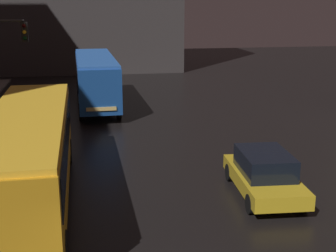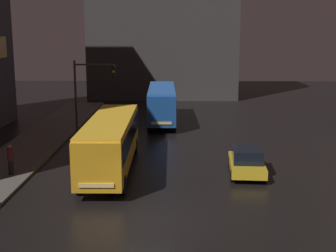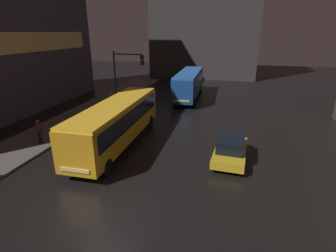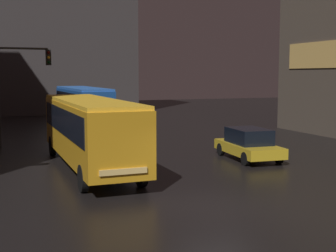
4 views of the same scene
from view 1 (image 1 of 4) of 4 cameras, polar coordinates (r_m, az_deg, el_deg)
The scene contains 3 objects.
bus_near at distance 15.72m, azimuth -16.59°, elevation -2.74°, with size 2.54×11.13×3.12m.
bus_far at distance 30.42m, azimuth -8.82°, elevation 6.09°, with size 2.61×10.55×3.21m.
car_taxi at distance 16.58m, azimuth 11.63°, elevation -5.67°, with size 2.18×4.40×1.55m.
Camera 1 is at (-0.71, -7.42, 6.49)m, focal length 50.00 mm.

